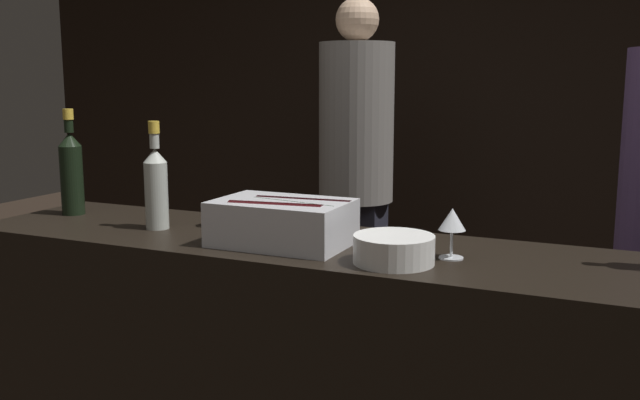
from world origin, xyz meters
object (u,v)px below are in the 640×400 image
Objects in this scene: rose_wine_bottle at (156,184)px; wine_glass at (452,222)px; ice_bin_with_bottles at (284,220)px; bowl_white at (394,248)px; person_blond_tee at (356,166)px; candle_votive at (217,217)px; champagne_bottle at (71,170)px.

wine_glass is at bearing 0.43° from rose_wine_bottle.
ice_bin_with_bottles is 1.11× the size of rose_wine_bottle.
bowl_white is 0.17m from wine_glass.
bowl_white is at bearing -138.61° from wine_glass.
rose_wine_bottle reaches higher than bowl_white.
wine_glass is at bearing -117.79° from person_blond_tee.
person_blond_tee reaches higher than rose_wine_bottle.
wine_glass is 0.79m from candle_votive.
champagne_bottle is at bearing -176.80° from candle_votive.
ice_bin_with_bottles is 1.80× the size of bowl_white.
ice_bin_with_bottles is at bearing 169.12° from bowl_white.
bowl_white is 0.62× the size of rose_wine_bottle.
rose_wine_bottle is 0.18× the size of person_blond_tee.
wine_glass is at bearing 4.93° from ice_bin_with_bottles.
person_blond_tee is (0.09, 1.48, -0.10)m from rose_wine_bottle.
candle_votive is at bearing 35.73° from rose_wine_bottle.
ice_bin_with_bottles is at bearing -24.19° from candle_votive.
rose_wine_bottle is (-0.15, -0.11, 0.11)m from candle_votive.
candle_votive is 1.37m from person_blond_tee.
bowl_white is at bearing -17.44° from candle_votive.
bowl_white is at bearing -8.20° from champagne_bottle.
champagne_bottle is at bearing -167.32° from person_blond_tee.
wine_glass reaches higher than candle_votive.
wine_glass is at bearing -7.30° from candle_votive.
champagne_bottle is (-0.88, 0.11, 0.08)m from ice_bin_with_bottles.
wine_glass is 0.07× the size of person_blond_tee.
wine_glass is 0.37× the size of champagne_bottle.
wine_glass is at bearing 41.39° from bowl_white.
rose_wine_bottle is (-0.93, -0.01, 0.04)m from wine_glass.
ice_bin_with_bottles is 2.80× the size of wine_glass.
champagne_bottle is (-1.22, 0.18, 0.12)m from bowl_white.
bowl_white reaches higher than candle_votive.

